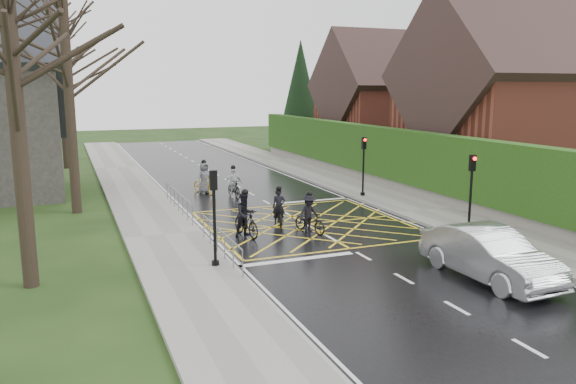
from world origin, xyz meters
TOP-DOWN VIEW (x-y plane):
  - ground at (0.00, 0.00)m, footprint 120.00×120.00m
  - road at (0.00, 0.00)m, footprint 9.00×80.00m
  - sidewalk_right at (6.00, 0.00)m, footprint 3.00×80.00m
  - sidewalk_left at (-6.00, 0.00)m, footprint 3.00×80.00m
  - stone_wall at (7.75, 6.00)m, footprint 0.50×38.00m
  - hedge at (7.75, 6.00)m, footprint 0.90×38.00m
  - house_near at (14.75, 4.00)m, footprint 11.80×9.80m
  - house_far at (14.75, 18.00)m, footprint 9.80×8.80m
  - conifer at (10.75, 26.00)m, footprint 4.60×4.60m
  - tree_front at (-10.50, -4.00)m, footprint 7.56×7.56m
  - tree_near at (-9.00, 6.00)m, footprint 9.24×9.24m
  - tree_mid at (-10.00, 14.00)m, footprint 10.08×10.08m
  - tree_far at (-9.30, 22.00)m, footprint 8.40×8.40m
  - railing_south at (-4.65, -3.50)m, footprint 0.05×5.04m
  - railing_north at (-4.65, 4.00)m, footprint 0.05×6.04m
  - traffic_light_ne at (5.10, 4.20)m, footprint 0.24×0.31m
  - traffic_light_se at (5.10, -4.20)m, footprint 0.24×0.31m
  - traffic_light_sw at (-5.10, -4.50)m, footprint 0.24×0.31m
  - cyclist_rear at (-1.06, 0.35)m, footprint 1.04×1.81m
  - cyclist_back at (-2.96, -0.92)m, footprint 0.94×1.93m
  - cyclist_mid at (-0.40, -1.30)m, footprint 1.13×1.83m
  - cyclist_front at (-1.22, 6.71)m, footprint 0.97×1.78m
  - cyclist_lead at (-2.34, 8.57)m, footprint 1.40×2.04m
  - car at (2.34, -8.47)m, footprint 1.77×4.82m

SIDE VIEW (x-z plane):
  - ground at x=0.00m, z-range 0.00..0.00m
  - road at x=0.00m, z-range 0.00..0.01m
  - sidewalk_right at x=6.00m, z-range 0.00..0.15m
  - sidewalk_left at x=-6.00m, z-range 0.00..0.15m
  - stone_wall at x=7.75m, z-range 0.00..0.70m
  - cyclist_rear at x=-1.06m, z-range -0.29..1.37m
  - cyclist_mid at x=-0.40m, z-range -0.23..1.45m
  - cyclist_front at x=-1.22m, z-range -0.23..1.52m
  - cyclist_lead at x=-2.34m, z-range -0.29..1.59m
  - cyclist_back at x=-2.96m, z-range -0.23..1.64m
  - railing_south at x=-4.65m, z-range 0.27..1.29m
  - railing_north at x=-4.65m, z-range 0.27..1.30m
  - car at x=2.34m, z-range 0.00..1.58m
  - traffic_light_ne at x=5.10m, z-range 0.06..3.27m
  - traffic_light_se at x=5.10m, z-range 0.06..3.27m
  - traffic_light_sw at x=-5.10m, z-range 0.06..3.27m
  - hedge at x=7.75m, z-range 0.70..3.50m
  - house_far at x=14.75m, z-range -0.79..9.51m
  - house_near at x=14.75m, z-range -0.92..10.38m
  - conifer at x=10.75m, z-range -0.01..9.99m
  - tree_front at x=-10.50m, z-range 1.79..11.15m
  - tree_far at x=-9.30m, z-range 1.99..12.39m
  - tree_near at x=-9.00m, z-range 2.19..13.63m
  - tree_mid at x=-10.00m, z-range 2.39..14.87m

